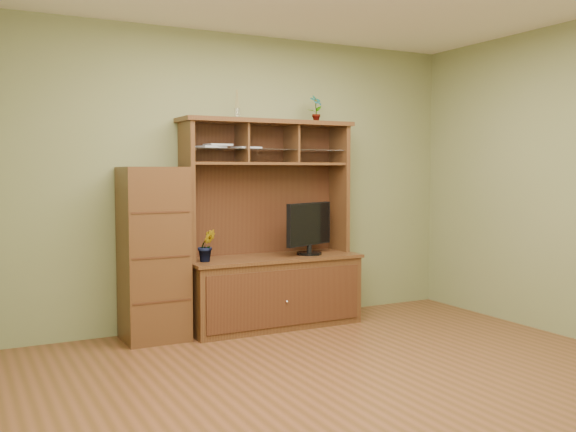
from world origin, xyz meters
TOP-DOWN VIEW (x-y plane):
  - room at (0.00, 0.00)m, footprint 4.54×4.04m
  - media_hutch at (0.16, 1.73)m, footprint 1.66×0.61m
  - monitor at (0.52, 1.65)m, footprint 0.58×0.29m
  - orchid_plant at (-0.50, 1.65)m, footprint 0.17×0.14m
  - top_plant at (0.68, 1.80)m, footprint 0.16×0.13m
  - reed_diffuser at (-0.14, 1.80)m, footprint 0.05×0.05m
  - magazines at (-0.26, 1.80)m, footprint 0.61×0.23m
  - side_cabinet at (-0.94, 1.74)m, footprint 0.52×0.48m

SIDE VIEW (x-z plane):
  - media_hutch at x=0.16m, z-range -0.43..1.47m
  - side_cabinet at x=-0.94m, z-range 0.00..1.47m
  - orchid_plant at x=-0.50m, z-range 0.65..0.93m
  - monitor at x=0.52m, z-range 0.66..1.15m
  - room at x=0.00m, z-range -0.02..2.72m
  - magazines at x=-0.26m, z-range 1.63..1.67m
  - reed_diffuser at x=-0.14m, z-range 1.87..2.13m
  - top_plant at x=0.68m, z-range 1.90..2.16m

